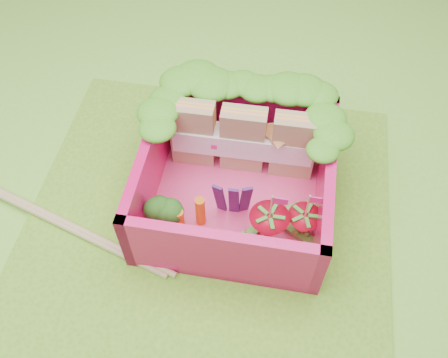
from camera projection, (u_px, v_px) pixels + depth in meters
name	position (u px, v px, depth m)	size (l,w,h in m)	color
ground	(207.00, 223.00, 3.64)	(14.00, 14.00, 0.00)	#80D73C
placemat	(207.00, 222.00, 3.62)	(2.60, 2.60, 0.03)	#65AB26
bento_floor	(235.00, 198.00, 3.70)	(1.30, 1.30, 0.05)	#E83B78
bento_box	(236.00, 179.00, 3.50)	(1.30, 1.30, 0.55)	#E81360
lettuce_ruffle	(248.00, 97.00, 3.50)	(1.43, 0.77, 0.11)	#41961B
sandwich_stack	(244.00, 140.00, 3.64)	(1.06, 0.19, 0.57)	#A87C58
broccoli	(165.00, 212.00, 3.39)	(0.32, 0.32, 0.25)	#67AC53
carrot_sticks	(191.00, 216.00, 3.42)	(0.19, 0.17, 0.27)	orange
purple_wedges	(233.00, 199.00, 3.43)	(0.25, 0.06, 0.38)	#3E1856
strawberry_left	(268.00, 227.00, 3.36)	(0.27, 0.27, 0.51)	red
strawberry_right	(303.00, 224.00, 3.39)	(0.23, 0.23, 0.47)	red
snap_peas	(285.00, 226.00, 3.50)	(0.62, 0.57, 0.05)	green
chopsticks	(51.00, 218.00, 3.60)	(2.00, 0.65, 0.04)	tan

